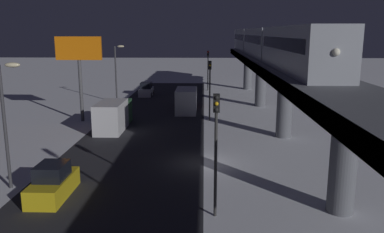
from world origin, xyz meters
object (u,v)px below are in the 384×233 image
sedan_white (146,90)px  sedan_yellow (53,183)px  subway_train (263,42)px  traffic_light_near (216,138)px  commercial_billboard (79,57)px  traffic_light_mid (210,82)px  traffic_light_far (208,65)px  delivery_van (114,115)px  box_truck (187,100)px

sedan_white → sedan_yellow: same height
subway_train → traffic_light_near: (6.64, 30.84, -3.98)m
subway_train → sedan_white: 19.64m
sedan_white → commercial_billboard: bearing=76.2°
sedan_white → traffic_light_mid: bearing=118.6°
sedan_white → traffic_light_near: bearing=103.2°
traffic_light_mid → traffic_light_far: (0.00, -22.58, 0.00)m
traffic_light_far → delivery_van: bearing=70.2°
delivery_van → commercial_billboard: bearing=-38.4°
subway_train → commercial_billboard: size_ratio=6.23×
sedan_yellow → delivery_van: (0.20, -16.53, 0.55)m
traffic_light_near → traffic_light_far: 45.16m
sedan_yellow → commercial_billboard: 21.16m
traffic_light_near → commercial_billboard: bearing=-58.3°
sedan_yellow → traffic_light_mid: (-9.30, -20.35, 3.40)m
sedan_yellow → traffic_light_far: (-9.30, -42.93, 3.40)m
delivery_van → commercial_billboard: (4.13, -3.28, 5.48)m
sedan_white → traffic_light_far: 11.35m
traffic_light_near → commercial_billboard: 26.05m
subway_train → box_truck: 11.90m
box_truck → traffic_light_mid: 6.71m
delivery_van → traffic_light_mid: size_ratio=1.16×
subway_train → sedan_white: size_ratio=13.03×
box_truck → traffic_light_far: 17.58m
box_truck → traffic_light_near: (-2.70, 28.03, 2.85)m
delivery_van → sedan_yellow: bearing=90.7°
box_truck → sedan_white: bearing=-60.3°
commercial_billboard → delivery_van: bearing=141.6°
delivery_van → traffic_light_mid: (-9.50, -3.82, 2.85)m
subway_train → commercial_billboard: (20.27, 8.79, -1.34)m
traffic_light_mid → commercial_billboard: size_ratio=0.72×
traffic_light_near → subway_train: bearing=-102.1°
subway_train → traffic_light_near: subway_train is taller
subway_train → delivery_van: size_ratio=7.50×
sedan_yellow → delivery_van: 16.54m
delivery_van → traffic_light_far: 28.20m
sedan_white → sedan_yellow: 37.39m
sedan_white → delivery_van: (0.20, 20.86, 0.56)m
traffic_light_mid → commercial_billboard: 13.89m
subway_train → traffic_light_mid: bearing=51.2°
subway_train → box_truck: (9.34, 2.81, -6.83)m
sedan_white → traffic_light_mid: (-9.30, 17.04, 3.41)m
delivery_van → commercial_billboard: commercial_billboard is taller
sedan_white → commercial_billboard: (4.33, 17.58, 6.04)m
traffic_light_far → commercial_billboard: bearing=59.5°
traffic_light_near → traffic_light_mid: size_ratio=1.00×
sedan_yellow → box_truck: box_truck is taller
traffic_light_mid → traffic_light_far: size_ratio=1.00×
box_truck → delivery_van: size_ratio=1.00×
delivery_van → traffic_light_far: (-9.50, -26.40, 2.85)m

